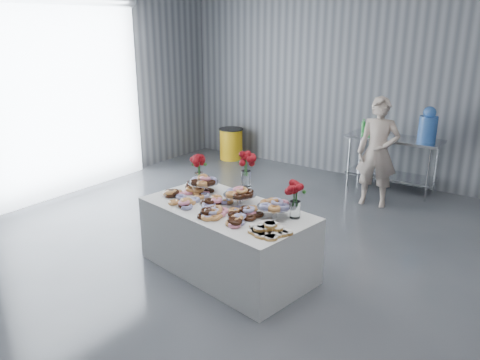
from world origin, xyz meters
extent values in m
plane|color=#3C3E44|center=(0.00, 0.00, 0.00)|extent=(9.00, 9.00, 0.00)
cube|color=slate|center=(0.00, 4.50, 2.00)|extent=(8.00, 0.04, 4.00)
cube|color=white|center=(-3.94, 1.00, 1.50)|extent=(0.05, 3.00, 3.00)
cube|color=silver|center=(-0.24, 0.32, 0.38)|extent=(2.04, 1.30, 0.75)
cube|color=silver|center=(0.36, 4.10, 0.88)|extent=(1.50, 0.60, 0.04)
cube|color=silver|center=(0.36, 4.10, 0.25)|extent=(1.40, 0.55, 0.03)
cylinder|color=silver|center=(-0.29, 3.85, 0.43)|extent=(0.04, 0.04, 0.86)
cylinder|color=silver|center=(1.01, 3.85, 0.43)|extent=(0.04, 0.04, 0.86)
cylinder|color=silver|center=(-0.29, 4.35, 0.43)|extent=(0.04, 0.04, 0.86)
cylinder|color=silver|center=(1.01, 4.35, 0.43)|extent=(0.04, 0.04, 0.86)
cylinder|color=silver|center=(-0.76, 0.56, 0.81)|extent=(0.06, 0.06, 0.12)
cylinder|color=silver|center=(-0.76, 0.56, 0.88)|extent=(0.36, 0.36, 0.01)
cylinder|color=silver|center=(-0.17, 0.46, 0.81)|extent=(0.06, 0.06, 0.12)
cylinder|color=silver|center=(-0.17, 0.46, 0.88)|extent=(0.36, 0.36, 0.01)
cylinder|color=silver|center=(0.33, 0.38, 0.81)|extent=(0.06, 0.06, 0.12)
cylinder|color=silver|center=(0.33, 0.38, 0.88)|extent=(0.36, 0.36, 0.01)
cylinder|color=white|center=(-0.94, 0.69, 0.84)|extent=(0.11, 0.11, 0.18)
cylinder|color=#1E5919|center=(-0.94, 0.69, 0.97)|extent=(0.04, 0.04, 0.18)
cylinder|color=white|center=(0.50, 0.50, 0.84)|extent=(0.11, 0.11, 0.18)
cylinder|color=#1E5919|center=(0.50, 0.50, 0.97)|extent=(0.04, 0.04, 0.18)
cylinder|color=silver|center=(-0.23, 0.67, 0.82)|extent=(0.14, 0.14, 0.15)
cylinder|color=white|center=(-0.23, 0.67, 0.99)|extent=(0.11, 0.11, 0.18)
cylinder|color=#1E5919|center=(-0.23, 0.67, 1.12)|extent=(0.04, 0.04, 0.18)
cylinder|color=#3E78D5|center=(0.86, 4.10, 1.10)|extent=(0.28, 0.28, 0.40)
sphere|color=#3E78D5|center=(0.86, 4.10, 1.36)|extent=(0.20, 0.20, 0.20)
imported|color=#CC8C93|center=(0.38, 3.27, 0.83)|extent=(0.67, 0.50, 1.66)
cylinder|color=#EDAF14|center=(-2.96, 4.10, 0.31)|extent=(0.46, 0.46, 0.62)
cylinder|color=black|center=(-2.96, 4.10, 0.63)|extent=(0.50, 0.50, 0.02)
camera|label=1|loc=(2.61, -3.46, 2.62)|focal=35.00mm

